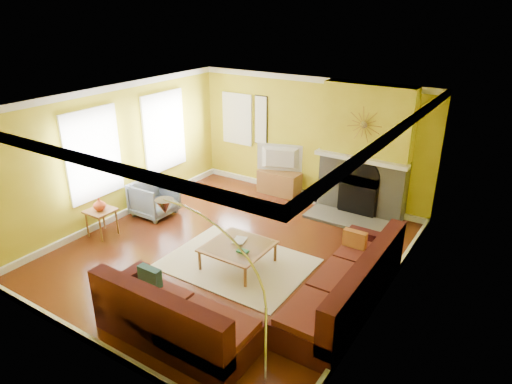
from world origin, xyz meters
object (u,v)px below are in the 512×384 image
Objects in this scene: sectional_sofa at (263,271)px; arc_lamp at (219,306)px; armchair at (154,199)px; side_table at (102,223)px; media_console at (279,183)px; coffee_table at (238,255)px.

sectional_sofa is 1.89m from arc_lamp.
armchair reaches higher than side_table.
media_console is at bearing 113.52° from arc_lamp.
arc_lamp is (4.11, -1.70, 0.83)m from side_table.
media_console is (-1.80, 3.60, -0.18)m from sectional_sofa.
sectional_sofa is at bearing 106.58° from arc_lamp.
armchair reaches higher than coffee_table.
side_table is (-3.60, 0.00, -0.18)m from sectional_sofa.
sectional_sofa reaches higher than side_table.
media_console is 0.44× the size of arc_lamp.
side_table is (-0.20, -1.20, -0.10)m from armchair.
armchair is 1.52× the size of side_table.
coffee_table is at bearing 147.99° from sectional_sofa.
armchair is 0.37× the size of arc_lamp.
media_console is (-1.00, 3.10, 0.07)m from coffee_table.
arc_lamp is at bearing -66.48° from media_console.
armchair is at bearing 164.93° from coffee_table.
side_table is (-1.80, -3.60, -0.00)m from media_console.
media_console reaches higher than side_table.
arc_lamp reaches higher than armchair.
arc_lamp is at bearing -22.49° from side_table.
arc_lamp is (2.31, -5.30, 0.83)m from media_console.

